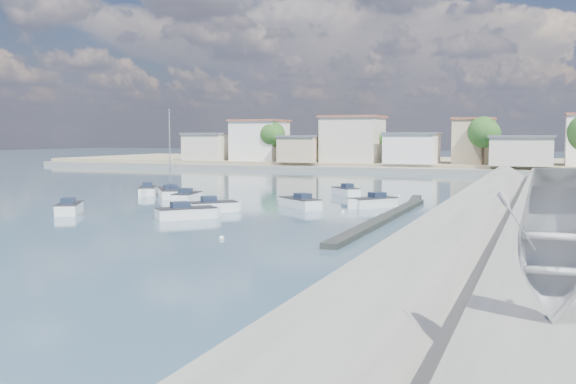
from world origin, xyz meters
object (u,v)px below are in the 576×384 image
(motorboat_d, at_px, (371,203))
(overturned_dinghy, at_px, (552,308))
(motorboat_a, at_px, (70,208))
(motorboat_b, at_px, (216,207))
(motorboat_c, at_px, (298,203))
(motorboat_f, at_px, (345,192))
(motorboat_e, at_px, (188,197))
(motorboat_g, at_px, (147,191))
(motorboat_h, at_px, (189,213))
(sailboat, at_px, (170,193))

(motorboat_d, distance_m, overturned_dinghy, 40.35)
(motorboat_a, height_order, motorboat_d, same)
(motorboat_b, height_order, motorboat_c, same)
(motorboat_f, bearing_deg, motorboat_b, -107.53)
(motorboat_b, xyz_separation_m, motorboat_d, (10.87, 7.81, -0.00))
(motorboat_a, height_order, overturned_dinghy, overturned_dinghy)
(motorboat_b, bearing_deg, overturned_dinghy, -50.11)
(motorboat_c, distance_m, motorboat_e, 11.57)
(motorboat_f, relative_size, motorboat_g, 0.82)
(motorboat_f, distance_m, motorboat_h, 22.75)
(motorboat_d, xyz_separation_m, overturned_dinghy, (14.15, -37.75, 1.77))
(motorboat_a, height_order, sailboat, sailboat)
(motorboat_d, height_order, sailboat, sailboat)
(motorboat_d, distance_m, motorboat_e, 17.35)
(overturned_dinghy, bearing_deg, motorboat_h, 129.83)
(motorboat_b, bearing_deg, motorboat_g, 142.84)
(motorboat_d, distance_m, motorboat_g, 24.67)
(motorboat_h, xyz_separation_m, overturned_dinghy, (24.81, -25.38, 1.77))
(motorboat_b, height_order, motorboat_d, same)
(motorboat_h, bearing_deg, motorboat_c, 63.74)
(motorboat_f, relative_size, motorboat_h, 0.85)
(motorboat_h, relative_size, sailboat, 0.48)
(motorboat_a, distance_m, motorboat_h, 10.55)
(motorboat_c, bearing_deg, motorboat_h, -116.26)
(sailboat, xyz_separation_m, overturned_dinghy, (35.54, -39.70, 1.73))
(motorboat_a, height_order, motorboat_f, same)
(motorboat_c, relative_size, motorboat_e, 0.94)
(sailboat, bearing_deg, motorboat_d, -5.20)
(motorboat_a, height_order, motorboat_g, same)
(motorboat_g, distance_m, motorboat_h, 20.37)
(motorboat_b, distance_m, motorboat_c, 7.42)
(sailboat, height_order, overturned_dinghy, sailboat)
(motorboat_f, distance_m, overturned_dinghy, 51.37)
(motorboat_e, relative_size, sailboat, 0.54)
(motorboat_b, bearing_deg, motorboat_c, 46.43)
(motorboat_e, bearing_deg, motorboat_h, -58.70)
(motorboat_a, height_order, motorboat_e, same)
(motorboat_f, relative_size, overturned_dinghy, 1.01)
(motorboat_d, bearing_deg, motorboat_e, -175.15)
(motorboat_g, relative_size, sailboat, 0.50)
(motorboat_f, bearing_deg, motorboat_g, -159.45)
(sailboat, bearing_deg, motorboat_a, -89.23)
(motorboat_h, bearing_deg, motorboat_b, 92.68)
(motorboat_b, relative_size, overturned_dinghy, 1.04)
(motorboat_d, bearing_deg, motorboat_b, -144.31)
(overturned_dinghy, bearing_deg, motorboat_f, 107.78)
(motorboat_b, relative_size, sailboat, 0.42)
(motorboat_e, height_order, motorboat_g, same)
(motorboat_c, xyz_separation_m, sailboat, (-15.63, 4.38, 0.03))
(motorboat_g, height_order, overturned_dinghy, overturned_dinghy)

